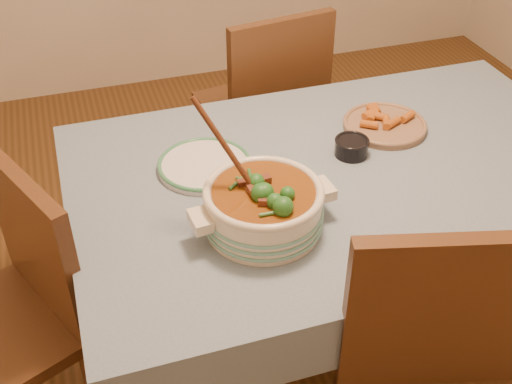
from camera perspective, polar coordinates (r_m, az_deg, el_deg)
floor at (r=2.49m, az=6.62°, el=-12.49°), size 4.50×4.50×0.00m
dining_table at (r=2.03m, az=7.93°, el=-0.25°), size 1.68×1.08×0.76m
stew_casserole at (r=1.70m, az=0.65°, el=-1.07°), size 0.41×0.34×0.38m
white_plate at (r=1.97m, az=-4.60°, el=2.42°), size 0.37×0.37×0.03m
condiment_bowl at (r=2.04m, az=8.50°, el=4.06°), size 0.12×0.12×0.06m
fried_plate at (r=2.20m, az=11.38°, el=5.97°), size 0.31×0.31×0.05m
chair_far at (r=2.75m, az=1.01°, el=7.90°), size 0.51×0.51×0.96m
chair_left at (r=1.96m, az=-20.85°, el=-9.66°), size 0.58×0.58×0.94m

